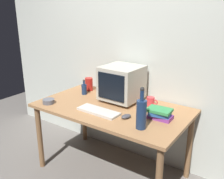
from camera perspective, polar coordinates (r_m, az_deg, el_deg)
ground_plane at (r=2.89m, az=0.00°, el=-17.84°), size 6.00×6.00×0.00m
back_wall at (r=2.78m, az=5.77°, el=8.85°), size 4.00×0.08×2.50m
desk at (r=2.55m, az=0.00°, el=-5.69°), size 1.51×0.85×0.75m
crt_monitor at (r=2.62m, az=2.23°, el=1.45°), size 0.39×0.40×0.37m
keyboard at (r=2.38m, az=-3.05°, el=-4.93°), size 0.42×0.16×0.02m
computer_mouse at (r=2.26m, az=3.19°, el=-6.07°), size 0.09×0.11×0.04m
bottle_tall at (r=2.05m, az=6.63°, el=-5.32°), size 0.08×0.08×0.35m
bottle_short at (r=2.87m, az=-6.29°, el=0.17°), size 0.06×0.06×0.17m
book_stack at (r=2.28m, az=10.75°, el=-5.35°), size 0.22×0.15×0.10m
mug at (r=2.55m, az=8.71°, el=-2.70°), size 0.12×0.08×0.09m
cd_spindle at (r=2.67m, az=-14.09°, el=-2.59°), size 0.12×0.12×0.04m
metal_canister at (r=2.99m, az=-5.21°, el=1.20°), size 0.09×0.09×0.15m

